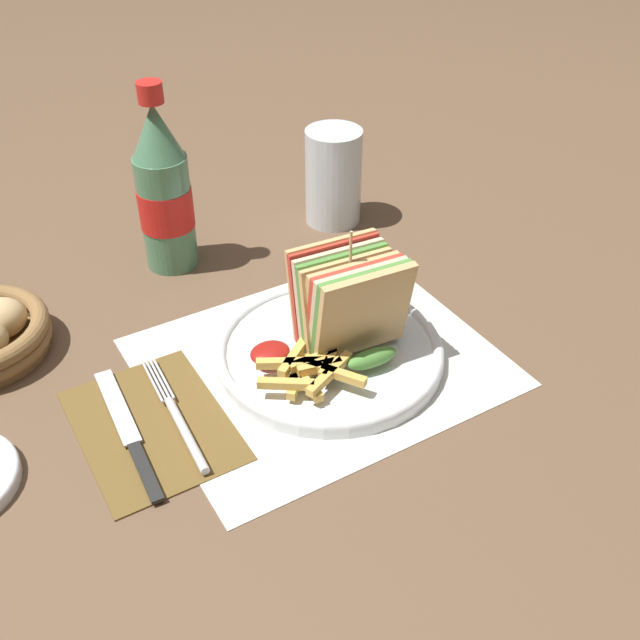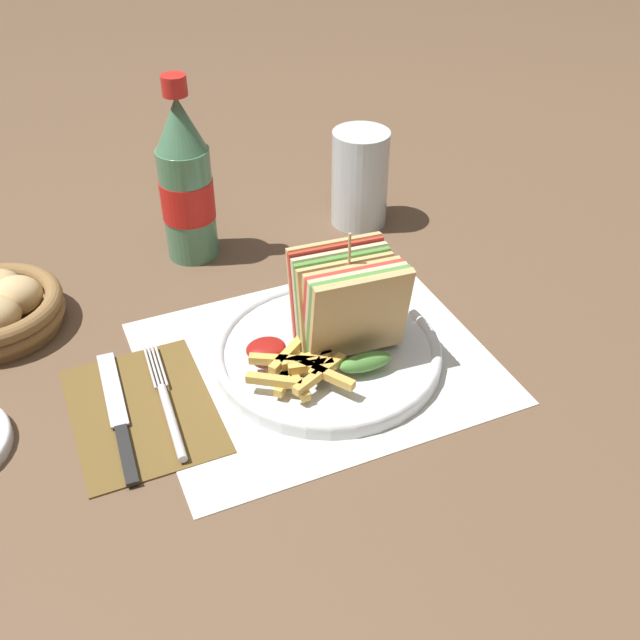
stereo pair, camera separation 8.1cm
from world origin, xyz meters
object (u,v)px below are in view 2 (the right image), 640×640
object	(u,v)px
coke_bottle_near	(186,183)
plate_main	(327,352)
club_sandwich	(348,306)
glass_near	(360,178)
fork	(168,409)
knife	(118,415)

from	to	relation	value
coke_bottle_near	plate_main	bearing A→B (deg)	-74.77
club_sandwich	coke_bottle_near	size ratio (longest dim) A/B	0.59
plate_main	club_sandwich	bearing A→B (deg)	-13.16
club_sandwich	glass_near	world-z (taller)	club_sandwich
fork	glass_near	xyz separation A→B (m)	(0.35, 0.28, 0.06)
club_sandwich	coke_bottle_near	world-z (taller)	coke_bottle_near
glass_near	fork	bearing A→B (deg)	-141.21
plate_main	knife	distance (m)	0.23
club_sandwich	coke_bottle_near	xyz separation A→B (m)	(-0.10, 0.28, 0.03)
plate_main	knife	xyz separation A→B (m)	(-0.23, -0.00, -0.00)
plate_main	coke_bottle_near	bearing A→B (deg)	105.23
club_sandwich	knife	world-z (taller)	club_sandwich
plate_main	knife	size ratio (longest dim) A/B	1.28
fork	coke_bottle_near	distance (m)	0.32
club_sandwich	fork	xyz separation A→B (m)	(-0.20, -0.01, -0.06)
knife	glass_near	world-z (taller)	glass_near
coke_bottle_near	glass_near	size ratio (longest dim) A/B	1.79
knife	coke_bottle_near	xyz separation A→B (m)	(0.16, 0.27, 0.10)
plate_main	club_sandwich	distance (m)	0.06
plate_main	club_sandwich	xyz separation A→B (m)	(0.02, -0.01, 0.06)
fork	coke_bottle_near	bearing A→B (deg)	72.79
knife	glass_near	distance (m)	0.48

